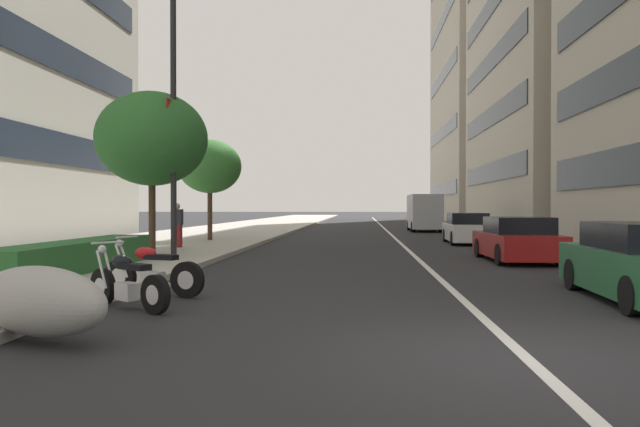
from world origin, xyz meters
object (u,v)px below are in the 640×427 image
(car_mid_block_traffic, at_px, (517,241))
(street_tree_by_lamp_post, at_px, (152,139))
(delivery_van_ahead, at_px, (424,212))
(motorcycle_under_tarp, at_px, (152,273))
(car_far_down_avenue, at_px, (467,229))
(street_lamp_with_banners, at_px, (183,79))
(motorcycle_second_in_row, at_px, (39,301))
(street_tree_far_plaza, at_px, (210,167))
(motorcycle_far_end_row, at_px, (127,284))
(pedestrian_on_plaza, at_px, (177,225))

(car_mid_block_traffic, relative_size, street_tree_by_lamp_post, 0.85)
(delivery_van_ahead, bearing_deg, motorcycle_under_tarp, 165.29)
(car_far_down_avenue, xyz_separation_m, street_lamp_with_banners, (-9.72, 10.30, 4.94))
(motorcycle_second_in_row, distance_m, motorcycle_under_tarp, 4.00)
(car_far_down_avenue, height_order, street_tree_far_plaza, street_tree_far_plaza)
(motorcycle_far_end_row, distance_m, motorcycle_under_tarp, 1.49)
(car_mid_block_traffic, bearing_deg, street_tree_by_lamp_post, 89.31)
(motorcycle_under_tarp, relative_size, pedestrian_on_plaza, 1.27)
(motorcycle_far_end_row, relative_size, street_tree_far_plaza, 0.39)
(delivery_van_ahead, xyz_separation_m, pedestrian_on_plaza, (-19.52, 11.24, -0.35))
(delivery_van_ahead, xyz_separation_m, street_lamp_with_banners, (-23.60, 9.79, 4.25))
(car_far_down_avenue, distance_m, street_tree_by_lamp_post, 15.01)
(car_far_down_avenue, relative_size, pedestrian_on_plaza, 2.77)
(motorcycle_under_tarp, xyz_separation_m, car_mid_block_traffic, (7.87, -8.71, 0.21))
(car_far_down_avenue, height_order, pedestrian_on_plaza, pedestrian_on_plaza)
(motorcycle_far_end_row, xyz_separation_m, car_far_down_avenue, (18.42, -8.65, 0.24))
(motorcycle_second_in_row, height_order, motorcycle_far_end_row, motorcycle_far_end_row)
(delivery_van_ahead, bearing_deg, car_far_down_avenue, -177.63)
(car_far_down_avenue, relative_size, street_lamp_with_banners, 0.49)
(motorcycle_far_end_row, distance_m, pedestrian_on_plaza, 13.17)
(motorcycle_second_in_row, distance_m, motorcycle_far_end_row, 2.52)
(motorcycle_under_tarp, height_order, car_far_down_avenue, car_far_down_avenue)
(motorcycle_far_end_row, bearing_deg, delivery_van_ahead, -69.31)
(pedestrian_on_plaza, bearing_deg, street_tree_by_lamp_post, -169.78)
(delivery_van_ahead, height_order, street_tree_far_plaza, street_tree_far_plaza)
(motorcycle_far_end_row, xyz_separation_m, street_tree_far_plaza, (17.88, 3.13, 3.12))
(motorcycle_under_tarp, relative_size, delivery_van_ahead, 0.41)
(car_mid_block_traffic, distance_m, street_tree_by_lamp_post, 11.89)
(street_tree_far_plaza, bearing_deg, street_lamp_with_banners, -170.83)
(delivery_van_ahead, xyz_separation_m, street_tree_far_plaza, (-14.42, 11.27, 2.18))
(motorcycle_second_in_row, relative_size, pedestrian_on_plaza, 1.40)
(car_mid_block_traffic, distance_m, street_tree_far_plaza, 14.79)
(pedestrian_on_plaza, bearing_deg, street_tree_far_plaza, 6.33)
(motorcycle_second_in_row, bearing_deg, pedestrian_on_plaza, -53.96)
(motorcycle_under_tarp, height_order, pedestrian_on_plaza, pedestrian_on_plaza)
(car_far_down_avenue, distance_m, street_tree_far_plaza, 12.14)
(street_lamp_with_banners, xyz_separation_m, street_tree_by_lamp_post, (0.61, 1.20, -1.75))
(motorcycle_far_end_row, relative_size, motorcycle_under_tarp, 0.84)
(motorcycle_second_in_row, xyz_separation_m, street_lamp_with_banners, (11.22, 1.53, 5.07))
(motorcycle_under_tarp, distance_m, car_mid_block_traffic, 11.75)
(street_lamp_with_banners, bearing_deg, delivery_van_ahead, -22.54)
(motorcycle_second_in_row, height_order, delivery_van_ahead, delivery_van_ahead)
(motorcycle_second_in_row, relative_size, street_lamp_with_banners, 0.25)
(motorcycle_under_tarp, distance_m, street_lamp_with_banners, 9.01)
(motorcycle_far_end_row, bearing_deg, street_tree_by_lamp_post, -38.16)
(street_lamp_with_banners, height_order, pedestrian_on_plaza, street_lamp_with_banners)
(street_tree_far_plaza, bearing_deg, car_far_down_avenue, -87.38)
(delivery_van_ahead, distance_m, street_tree_far_plaza, 18.43)
(car_mid_block_traffic, xyz_separation_m, street_lamp_with_banners, (-0.65, 10.26, 4.96))
(street_tree_far_plaza, height_order, pedestrian_on_plaza, street_tree_far_plaza)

